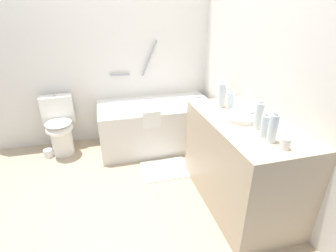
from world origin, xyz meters
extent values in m
plane|color=tan|center=(0.00, 0.00, 0.00)|extent=(3.90, 3.90, 0.00)
cube|color=white|center=(0.00, 1.25, 1.27)|extent=(3.30, 0.10, 2.54)
cube|color=white|center=(1.50, 0.00, 1.27)|extent=(0.10, 2.79, 2.54)
cube|color=silver|center=(0.62, 0.81, 0.29)|extent=(1.49, 0.77, 0.59)
cube|color=white|center=(0.62, 0.81, 0.55)|extent=(1.22, 0.56, 0.09)
cylinder|color=#9E9EA3|center=(1.21, 0.81, 0.63)|extent=(0.09, 0.03, 0.03)
cylinder|color=#9E9EA3|center=(0.62, 1.17, 1.12)|extent=(0.23, 0.03, 0.47)
cylinder|color=#9E9EA3|center=(0.21, 1.17, 0.92)|extent=(0.26, 0.03, 0.03)
cube|color=white|center=(0.49, 0.43, 0.54)|extent=(0.22, 0.03, 0.20)
cylinder|color=white|center=(-0.60, 0.87, 0.19)|extent=(0.26, 0.26, 0.38)
ellipsoid|color=white|center=(-0.59, 0.82, 0.38)|extent=(0.35, 0.41, 0.13)
ellipsoid|color=white|center=(-0.59, 0.82, 0.45)|extent=(0.33, 0.39, 0.02)
cube|color=white|center=(-0.61, 1.06, 0.55)|extent=(0.40, 0.21, 0.35)
cylinder|color=#B9B9BE|center=(-0.61, 1.06, 0.73)|extent=(0.03, 0.03, 0.01)
cube|color=tan|center=(1.13, -0.49, 0.42)|extent=(0.64, 1.24, 0.84)
cylinder|color=white|center=(1.09, -0.45, 0.86)|extent=(0.30, 0.30, 0.04)
cylinder|color=silver|center=(1.28, -0.45, 0.87)|extent=(0.02, 0.02, 0.05)
cylinder|color=silver|center=(1.23, -0.45, 0.90)|extent=(0.09, 0.02, 0.02)
cylinder|color=silver|center=(1.28, -0.51, 0.86)|extent=(0.03, 0.03, 0.04)
cylinder|color=silver|center=(1.28, -0.39, 0.86)|extent=(0.03, 0.03, 0.04)
cylinder|color=silver|center=(1.09, -0.87, 0.95)|extent=(0.06, 0.06, 0.21)
cylinder|color=white|center=(1.09, -0.87, 1.06)|extent=(0.04, 0.04, 0.02)
cylinder|color=silver|center=(1.09, -0.78, 0.93)|extent=(0.06, 0.06, 0.16)
cylinder|color=white|center=(1.09, -0.78, 1.02)|extent=(0.03, 0.03, 0.02)
cylinder|color=silver|center=(1.13, -0.64, 0.95)|extent=(0.06, 0.06, 0.21)
cylinder|color=white|center=(1.13, -0.64, 1.06)|extent=(0.04, 0.04, 0.02)
cylinder|color=silver|center=(1.07, -0.12, 0.96)|extent=(0.07, 0.07, 0.23)
cylinder|color=white|center=(1.07, -0.12, 1.08)|extent=(0.04, 0.04, 0.02)
cylinder|color=silver|center=(1.11, -0.23, 0.93)|extent=(0.07, 0.07, 0.17)
cylinder|color=white|center=(1.11, -0.23, 1.03)|extent=(0.04, 0.04, 0.02)
cylinder|color=white|center=(1.13, -0.01, 0.89)|extent=(0.07, 0.07, 0.09)
cylinder|color=white|center=(1.12, -0.98, 0.88)|extent=(0.07, 0.07, 0.08)
cube|color=white|center=(0.59, 0.17, 0.01)|extent=(0.54, 0.43, 0.01)
cylinder|color=white|center=(-0.78, 0.83, 0.05)|extent=(0.11, 0.11, 0.10)
camera|label=1|loc=(-0.01, -2.18, 1.69)|focal=26.53mm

